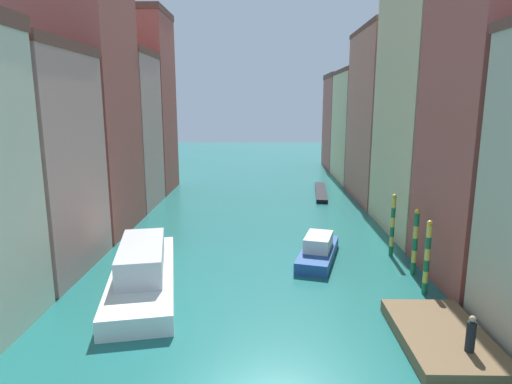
{
  "coord_description": "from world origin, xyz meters",
  "views": [
    {
      "loc": [
        0.52,
        -12.55,
        10.16
      ],
      "look_at": [
        -0.28,
        29.54,
        1.5
      ],
      "focal_mm": 30.49,
      "sensor_mm": 36.0,
      "label": 1
    }
  ],
  "objects": [
    {
      "name": "building_left_2",
      "position": [
        -13.66,
        21.52,
        10.71
      ],
      "size": [
        6.9,
        8.75,
        21.4
      ],
      "color": "#B25147",
      "rests_on": "ground"
    },
    {
      "name": "building_right_5",
      "position": [
        13.66,
        56.75,
        7.29
      ],
      "size": [
        6.9,
        9.85,
        14.56
      ],
      "color": "#B25147",
      "rests_on": "ground"
    },
    {
      "name": "building_right_4",
      "position": [
        13.66,
        45.81,
        7.21
      ],
      "size": [
        6.9,
        11.67,
        14.41
      ],
      "color": "beige",
      "rests_on": "ground"
    },
    {
      "name": "building_right_2",
      "position": [
        13.66,
        21.67,
        10.9
      ],
      "size": [
        6.9,
        11.09,
        21.77
      ],
      "color": "beige",
      "rests_on": "ground"
    },
    {
      "name": "ground_plane",
      "position": [
        0.0,
        24.5,
        0.0
      ],
      "size": [
        154.0,
        154.0,
        0.0
      ],
      "primitive_type": "plane",
      "color": "#1E6B66"
    },
    {
      "name": "building_right_1",
      "position": [
        13.66,
        11.86,
        9.81
      ],
      "size": [
        6.9,
        8.37,
        19.6
      ],
      "color": "#B25147",
      "rests_on": "ground"
    },
    {
      "name": "motorboat_0",
      "position": [
        4.11,
        14.8,
        0.62
      ],
      "size": [
        3.6,
        6.62,
        1.67
      ],
      "color": "#234C93",
      "rests_on": "ground"
    },
    {
      "name": "building_left_4",
      "position": [
        -13.66,
        37.85,
        10.12
      ],
      "size": [
        6.9,
        7.69,
        20.22
      ],
      "color": "#B25147",
      "rests_on": "ground"
    },
    {
      "name": "mooring_pole_0",
      "position": [
        9.25,
        9.64,
        2.1
      ],
      "size": [
        0.32,
        0.32,
        4.11
      ],
      "color": "#197247",
      "rests_on": "ground"
    },
    {
      "name": "building_right_3",
      "position": [
        13.66,
        33.66,
        8.84
      ],
      "size": [
        6.9,
        12.23,
        17.67
      ],
      "color": "#C6705B",
      "rests_on": "ground"
    },
    {
      "name": "mooring_pole_2",
      "position": [
        9.14,
        15.65,
        2.17
      ],
      "size": [
        0.3,
        0.3,
        4.26
      ],
      "color": "#197247",
      "rests_on": "ground"
    },
    {
      "name": "gondola_black",
      "position": [
        6.99,
        36.03,
        0.21
      ],
      "size": [
        2.19,
        10.33,
        0.41
      ],
      "color": "black",
      "rests_on": "ground"
    },
    {
      "name": "mooring_pole_1",
      "position": [
        9.54,
        12.36,
        2.07
      ],
      "size": [
        0.32,
        0.32,
        4.05
      ],
      "color": "#197247",
      "rests_on": "ground"
    },
    {
      "name": "waterfront_dock",
      "position": [
        8.17,
        4.57,
        0.29
      ],
      "size": [
        3.61,
        6.14,
        0.59
      ],
      "color": "brown",
      "rests_on": "ground"
    },
    {
      "name": "vaporetto_white",
      "position": [
        -6.27,
        10.27,
        0.94
      ],
      "size": [
        5.68,
        12.07,
        2.5
      ],
      "color": "white",
      "rests_on": "ground"
    },
    {
      "name": "building_left_3",
      "position": [
        -13.66,
        29.91,
        7.56
      ],
      "size": [
        6.9,
        7.68,
        15.1
      ],
      "color": "tan",
      "rests_on": "ground"
    },
    {
      "name": "person_on_dock",
      "position": [
        8.61,
        3.06,
        1.28
      ],
      "size": [
        0.36,
        0.36,
        1.5
      ],
      "color": "black",
      "rests_on": "waterfront_dock"
    },
    {
      "name": "building_left_1",
      "position": [
        -13.66,
        12.67,
        6.81
      ],
      "size": [
        6.9,
        8.38,
        13.59
      ],
      "color": "tan",
      "rests_on": "ground"
    }
  ]
}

